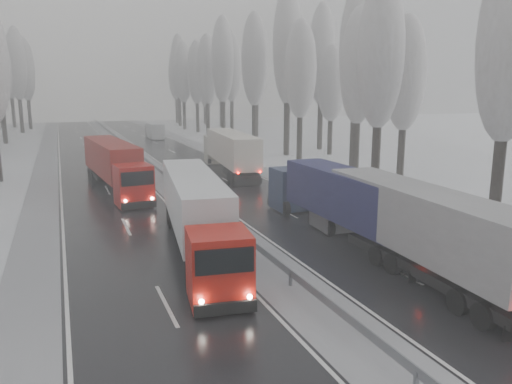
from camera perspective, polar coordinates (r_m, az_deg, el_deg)
carriageway_right at (r=39.25m, az=-0.38°, el=-0.28°), size 7.50×200.00×0.03m
carriageway_left at (r=36.89m, az=-15.78°, el=-1.51°), size 7.50×200.00×0.03m
median_slush at (r=37.72m, az=-7.84°, el=-0.88°), size 3.00×200.00×0.04m
shoulder_right at (r=41.25m, az=6.05°, el=0.25°), size 2.40×200.00×0.04m
shoulder_left at (r=36.77m, az=-23.47°, el=-2.07°), size 2.40×200.00×0.04m
median_guardrail at (r=37.59m, az=-7.86°, el=-0.02°), size 0.12×200.00×0.76m
tree_16 at (r=32.03m, az=27.10°, el=14.97°), size 3.60×3.60×16.53m
tree_18 at (r=40.24m, az=14.06°, el=14.98°), size 3.60×3.60×16.58m
tree_19 at (r=46.67m, az=16.73°, el=12.75°), size 3.60×3.60×14.57m
tree_20 at (r=48.84m, az=11.70°, el=13.78°), size 3.60×3.60×15.71m
tree_21 at (r=53.51m, az=11.44°, el=15.57°), size 3.60×3.60×18.62m
tree_22 at (r=57.49m, az=5.12°, el=13.71°), size 3.60×3.60×15.86m
tree_23 at (r=63.95m, az=8.61°, el=12.09°), size 3.60×3.60×13.55m
tree_24 at (r=62.92m, az=3.62°, el=16.24°), size 3.60×3.60×20.49m
tree_25 at (r=69.55m, az=7.52°, el=15.17°), size 3.60×3.60×19.44m
tree_26 at (r=72.12m, az=-0.21°, el=14.80°), size 3.60×3.60×18.78m
tree_27 at (r=78.57m, az=3.71°, el=13.98°), size 3.60×3.60×17.62m
tree_28 at (r=81.80m, az=-3.85°, el=14.78°), size 3.60×3.60×19.62m
tree_29 at (r=88.00m, az=0.06°, el=13.95°), size 3.60×3.60×18.11m
tree_30 at (r=91.13m, az=-5.62°, el=13.72°), size 3.60×3.60×17.86m
tree_31 at (r=96.73m, az=-2.83°, el=13.91°), size 3.60×3.60×18.58m
tree_32 at (r=98.37m, az=-6.81°, el=13.34°), size 3.60×3.60×17.33m
tree_33 at (r=103.02m, az=-5.64°, el=12.22°), size 3.60×3.60×14.33m
tree_34 at (r=105.05m, az=-8.32°, el=13.29°), size 3.60×3.60×17.63m
tree_35 at (r=111.37m, az=-4.07°, el=13.49°), size 3.60×3.60×18.25m
tree_36 at (r=114.99m, az=-8.86°, el=13.95°), size 3.60×3.60×20.23m
tree_37 at (r=120.51m, az=-5.94°, el=12.74°), size 3.60×3.60×16.37m
tree_38 at (r=125.61m, az=-9.16°, el=13.08°), size 3.60×3.60×17.97m
tree_39 at (r=130.11m, az=-8.30°, el=12.55°), size 3.60×3.60×16.19m
tree_74 at (r=105.46m, az=-25.70°, el=13.00°), size 3.60×3.60×19.68m
tree_76 at (r=114.74m, az=-24.84°, el=12.51°), size 3.60×3.60×18.55m
tree_78 at (r=121.55m, az=-26.39°, el=12.57°), size 3.60×3.60×19.55m
truck_grey_tarp at (r=23.77m, az=16.75°, el=-3.07°), size 3.26×15.41×3.93m
truck_blue_box at (r=28.06m, az=9.93°, el=-0.72°), size 2.37×14.75×3.78m
truck_cream_box at (r=48.90m, az=-3.05°, el=4.87°), size 4.18×15.98×4.06m
box_truck_distant at (r=85.93m, az=-11.52°, el=6.87°), size 2.22×6.99×2.60m
truck_red_white at (r=25.37m, az=-6.83°, el=-1.94°), size 4.22×14.85×3.78m
truck_red_red at (r=42.17m, az=-15.94°, el=3.24°), size 3.78×15.40×3.92m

